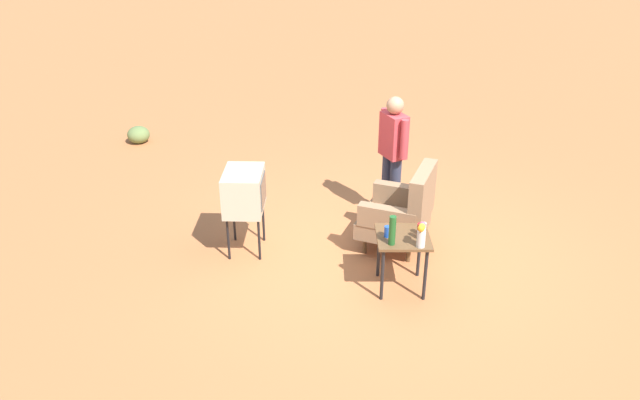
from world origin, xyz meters
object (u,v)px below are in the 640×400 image
person_standing (393,150)px  flower_vase (421,234)px  soda_can_blue (387,232)px  tv_on_stand (244,191)px  bottle_wine_green (392,230)px  soda_can_red (420,229)px  side_table (403,244)px  armchair (402,211)px  bottle_short_clear (423,232)px

person_standing → flower_vase: (1.87, 0.10, -0.14)m
soda_can_blue → tv_on_stand: bearing=-117.0°
tv_on_stand → soda_can_blue: bearing=63.0°
tv_on_stand → bottle_wine_green: size_ratio=3.22×
bottle_wine_green → soda_can_red: bottle_wine_green is taller
side_table → person_standing: person_standing is taller
armchair → bottle_wine_green: size_ratio=3.31×
side_table → armchair: bearing=173.2°
person_standing → soda_can_blue: bearing=-7.4°
person_standing → bottle_short_clear: size_ratio=8.20×
bottle_short_clear → flower_vase: size_ratio=0.75×
person_standing → soda_can_red: 1.64m
bottle_wine_green → soda_can_red: bearing=122.6°
side_table → soda_can_red: soda_can_red is taller
person_standing → soda_can_red: person_standing is taller
side_table → soda_can_blue: size_ratio=5.30×
soda_can_blue → bottle_short_clear: size_ratio=0.61×
armchair → bottle_short_clear: (0.91, 0.09, 0.25)m
armchair → soda_can_red: 0.82m
soda_can_blue → flower_vase: size_ratio=0.46×
flower_vase → bottle_wine_green: bearing=-99.4°
armchair → tv_on_stand: armchair is taller
side_table → soda_can_blue: (0.02, -0.17, 0.16)m
soda_can_red → person_standing: bearing=-175.3°
tv_on_stand → bottle_short_clear: size_ratio=5.15×
side_table → bottle_short_clear: bearing=65.7°
tv_on_stand → soda_can_red: 2.07m
soda_can_blue → bottle_wine_green: bearing=11.6°
tv_on_stand → bottle_short_clear: bearing=65.7°
armchair → person_standing: 0.94m
tv_on_stand → flower_vase: tv_on_stand is taller
armchair → flower_vase: bearing=2.7°
side_table → flower_vase: flower_vase is taller
armchair → bottle_wine_green: (1.00, -0.24, 0.31)m
side_table → bottle_wine_green: bearing=-40.1°
side_table → flower_vase: size_ratio=2.44×
armchair → bottle_short_clear: size_ratio=5.30×
side_table → tv_on_stand: tv_on_stand is taller
bottle_wine_green → flower_vase: bearing=80.6°
armchair → side_table: (0.83, -0.10, 0.05)m
bottle_wine_green → soda_can_blue: size_ratio=2.62×
tv_on_stand → soda_can_blue: size_ratio=8.44×
armchair → tv_on_stand: size_ratio=1.03×
soda_can_blue → flower_vase: bearing=58.2°
soda_can_red → soda_can_blue: (0.06, -0.35, 0.00)m
bottle_wine_green → side_table: bearing=139.9°
bottle_wine_green → tv_on_stand: bearing=-120.7°
bottle_wine_green → soda_can_red: size_ratio=2.62×
flower_vase → soda_can_red: bearing=172.8°
side_table → tv_on_stand: (-0.79, -1.75, 0.23)m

